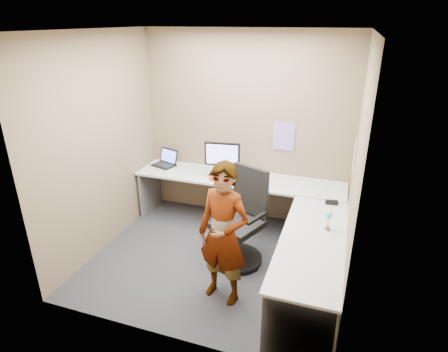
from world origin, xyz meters
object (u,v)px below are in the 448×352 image
(desk, at_px, (258,210))
(office_chair, at_px, (241,225))
(person, at_px, (223,235))
(monitor, at_px, (222,156))

(desk, bearing_deg, office_chair, -119.82)
(office_chair, bearing_deg, desk, 82.70)
(desk, distance_m, person, 1.00)
(person, bearing_deg, monitor, 121.41)
(office_chair, bearing_deg, person, -66.07)
(person, bearing_deg, desk, 94.43)
(office_chair, xyz_separation_m, person, (0.02, -0.72, 0.29))
(desk, relative_size, office_chair, 2.54)
(monitor, bearing_deg, person, -78.65)
(monitor, height_order, person, person)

